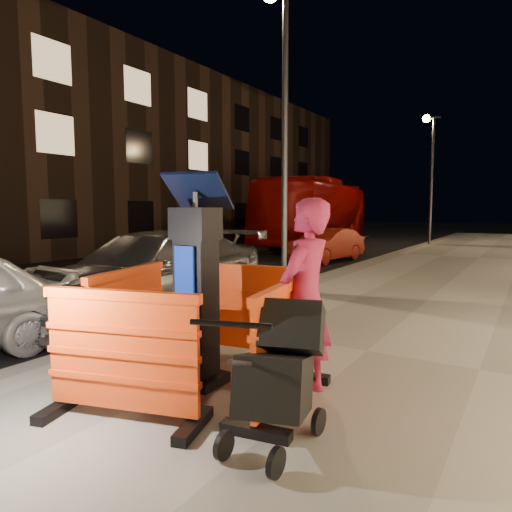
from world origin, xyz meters
The scene contains 15 objects.
ground_plane centered at (0.00, 0.00, 0.00)m, with size 120.00×120.00×0.00m, color black.
sidewalk centered at (3.00, 0.00, 0.07)m, with size 6.00×60.00×0.15m, color gray.
kerb centered at (0.00, 0.00, 0.07)m, with size 0.30×60.00×0.15m, color slate.
parking_kiosk centered at (1.90, -1.89, 1.12)m, with size 0.61×0.61×1.93m, color black.
barrier_front centered at (1.90, -2.84, 0.69)m, with size 1.38×0.57×1.08m, color #F64611.
barrier_back centered at (1.90, -0.94, 0.69)m, with size 1.38×0.57×1.08m, color #F64611.
barrier_kerbside centered at (0.95, -1.89, 0.69)m, with size 1.38×0.57×1.08m, color #F64611.
barrier_bldgside centered at (2.85, -1.89, 0.69)m, with size 1.38×0.57×1.08m, color #F64611.
car_silver centered at (-1.10, 0.50, 0.00)m, with size 2.05×5.04×1.46m, color #A3A3A8.
car_red centered at (-1.63, 9.68, 0.00)m, with size 1.24×3.56×1.17m, color maroon.
bus_doubledecker centered at (-4.86, 16.10, 0.00)m, with size 2.77×11.84×3.30m, color #9B0907.
man centered at (2.94, -1.62, 1.06)m, with size 0.66×0.43×1.82m, color #9A1C3D.
stroller centered at (3.14, -2.52, 0.66)m, with size 0.53×0.82×1.03m, color black.
street_lamp_mid centered at (0.25, 3.00, 3.15)m, with size 0.12×0.12×6.00m, color #3F3F44.
street_lamp_far centered at (0.25, 18.00, 3.15)m, with size 0.12×0.12×6.00m, color #3F3F44.
Camera 1 is at (4.68, -5.30, 1.87)m, focal length 32.00 mm.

